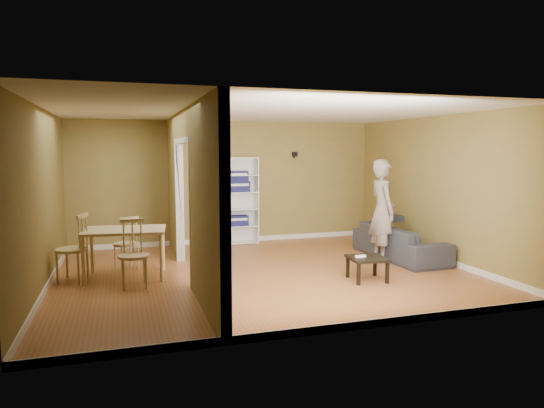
{
  "coord_description": "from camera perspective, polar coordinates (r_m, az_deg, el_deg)",
  "views": [
    {
      "loc": [
        -2.17,
        -7.43,
        1.99
      ],
      "look_at": [
        0.2,
        0.2,
        1.1
      ],
      "focal_mm": 32.0,
      "sensor_mm": 36.0,
      "label": 1
    }
  ],
  "objects": [
    {
      "name": "paper_box_navy_b",
      "position": [
        10.28,
        -3.97,
        2.09
      ],
      "size": [
        0.45,
        0.29,
        0.23
      ],
      "primitive_type": "cube",
      "color": "navy",
      "rests_on": "bookshelf"
    },
    {
      "name": "chair_far",
      "position": [
        8.49,
        -16.8,
        -4.35
      ],
      "size": [
        0.55,
        0.55,
        0.9
      ],
      "primitive_type": null,
      "rotation": [
        0.0,
        0.0,
        3.56
      ],
      "color": "tan",
      "rests_on": "ground"
    },
    {
      "name": "coffee_table",
      "position": [
        7.59,
        11.14,
        -6.54
      ],
      "size": [
        0.55,
        0.55,
        0.36
      ],
      "rotation": [
        0.0,
        0.0,
        -0.1
      ],
      "color": "black",
      "rests_on": "ground"
    },
    {
      "name": "room_shell",
      "position": [
        7.77,
        -0.97,
        1.26
      ],
      "size": [
        6.5,
        6.5,
        6.5
      ],
      "color": "#9B4B25",
      "rests_on": "ground"
    },
    {
      "name": "chair_near",
      "position": [
        7.33,
        -15.96,
        -5.68
      ],
      "size": [
        0.47,
        0.47,
        0.99
      ],
      "primitive_type": null,
      "rotation": [
        0.0,
        0.0,
        0.03
      ],
      "color": "tan",
      "rests_on": "ground"
    },
    {
      "name": "wall_speaker",
      "position": [
        10.76,
        2.69,
        5.87
      ],
      "size": [
        0.1,
        0.1,
        0.1
      ],
      "primitive_type": "cube",
      "color": "black",
      "rests_on": "room_shell"
    },
    {
      "name": "sofa",
      "position": [
        9.26,
        14.81,
        -3.75
      ],
      "size": [
        2.13,
        0.98,
        0.8
      ],
      "primitive_type": "imported",
      "rotation": [
        0.0,
        0.0,
        1.61
      ],
      "color": "black",
      "rests_on": "ground"
    },
    {
      "name": "chair_left",
      "position": [
        7.97,
        -22.5,
        -4.77
      ],
      "size": [
        0.6,
        0.6,
        1.04
      ],
      "primitive_type": null,
      "rotation": [
        0.0,
        0.0,
        -1.91
      ],
      "color": "#D3B781",
      "rests_on": "ground"
    },
    {
      "name": "partition",
      "position": [
        7.52,
        -9.78,
        1.0
      ],
      "size": [
        0.22,
        5.5,
        2.6
      ],
      "primitive_type": null,
      "color": "olive",
      "rests_on": "ground"
    },
    {
      "name": "person",
      "position": [
        8.81,
        12.87,
        0.24
      ],
      "size": [
        0.83,
        0.68,
        2.15
      ],
      "primitive_type": "imported",
      "rotation": [
        0.0,
        0.0,
        1.48
      ],
      "color": "slate",
      "rests_on": "ground"
    },
    {
      "name": "paper_box_navy_a",
      "position": [
        10.36,
        -4.05,
        -1.95
      ],
      "size": [
        0.42,
        0.27,
        0.21
      ],
      "primitive_type": "cube",
      "color": "navy",
      "rests_on": "bookshelf"
    },
    {
      "name": "game_controller",
      "position": [
        7.55,
        10.37,
        -6.06
      ],
      "size": [
        0.17,
        0.04,
        0.03
      ],
      "primitive_type": "cube",
      "color": "white",
      "rests_on": "coffee_table"
    },
    {
      "name": "paper_box_navy_c",
      "position": [
        10.27,
        -4.04,
        3.18
      ],
      "size": [
        0.4,
        0.26,
        0.21
      ],
      "primitive_type": "cube",
      "color": "navy",
      "rests_on": "bookshelf"
    },
    {
      "name": "bookshelf",
      "position": [
        10.36,
        -3.91,
        0.43
      ],
      "size": [
        0.78,
        0.34,
        1.85
      ],
      "color": "white",
      "rests_on": "ground"
    },
    {
      "name": "dining_table",
      "position": [
        7.91,
        -16.93,
        -3.39
      ],
      "size": [
        1.23,
        0.82,
        0.77
      ],
      "rotation": [
        0.0,
        0.0,
        -0.12
      ],
      "color": "tan",
      "rests_on": "ground"
    }
  ]
}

